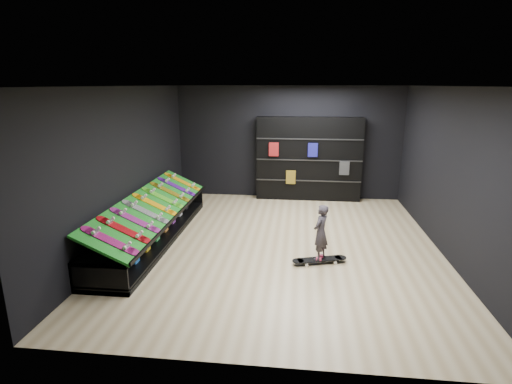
# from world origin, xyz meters

# --- Properties ---
(floor) EXTENTS (6.00, 7.00, 0.01)m
(floor) POSITION_xyz_m (0.00, 0.00, 0.00)
(floor) COLOR tan
(floor) RESTS_ON ground
(ceiling) EXTENTS (6.00, 7.00, 0.01)m
(ceiling) POSITION_xyz_m (0.00, 0.00, 3.00)
(ceiling) COLOR white
(ceiling) RESTS_ON ground
(wall_back) EXTENTS (6.00, 0.02, 3.00)m
(wall_back) POSITION_xyz_m (0.00, 3.50, 1.50)
(wall_back) COLOR black
(wall_back) RESTS_ON ground
(wall_front) EXTENTS (6.00, 0.02, 3.00)m
(wall_front) POSITION_xyz_m (0.00, -3.50, 1.50)
(wall_front) COLOR black
(wall_front) RESTS_ON ground
(wall_left) EXTENTS (0.02, 7.00, 3.00)m
(wall_left) POSITION_xyz_m (-3.00, 0.00, 1.50)
(wall_left) COLOR black
(wall_left) RESTS_ON ground
(wall_right) EXTENTS (0.02, 7.00, 3.00)m
(wall_right) POSITION_xyz_m (3.00, 0.00, 1.50)
(wall_right) COLOR black
(wall_right) RESTS_ON ground
(display_rack) EXTENTS (0.90, 4.50, 0.50)m
(display_rack) POSITION_xyz_m (-2.55, 0.00, 0.25)
(display_rack) COLOR black
(display_rack) RESTS_ON ground
(turf_ramp) EXTENTS (0.92, 4.50, 0.46)m
(turf_ramp) POSITION_xyz_m (-2.50, 0.00, 0.71)
(turf_ramp) COLOR #0F6413
(turf_ramp) RESTS_ON display_rack
(back_shelving) EXTENTS (2.76, 0.32, 2.21)m
(back_shelving) POSITION_xyz_m (0.56, 3.32, 1.11)
(back_shelving) COLOR black
(back_shelving) RESTS_ON ground
(floor_skateboard) EXTENTS (1.00, 0.50, 0.09)m
(floor_skateboard) POSITION_xyz_m (0.73, -0.76, 0.04)
(floor_skateboard) COLOR black
(floor_skateboard) RESTS_ON ground
(child) EXTENTS (0.24, 0.27, 0.59)m
(child) POSITION_xyz_m (0.73, -0.76, 0.38)
(child) COLOR black
(child) RESTS_ON floor_skateboard
(display_board_0) EXTENTS (0.93, 0.22, 0.50)m
(display_board_0) POSITION_xyz_m (-2.49, -1.90, 0.74)
(display_board_0) COLOR #E5198C
(display_board_0) RESTS_ON turf_ramp
(display_board_1) EXTENTS (0.93, 0.22, 0.50)m
(display_board_1) POSITION_xyz_m (-2.49, -1.42, 0.74)
(display_board_1) COLOR red
(display_board_1) RESTS_ON turf_ramp
(display_board_2) EXTENTS (0.93, 0.22, 0.50)m
(display_board_2) POSITION_xyz_m (-2.49, -0.95, 0.74)
(display_board_2) COLOR #2626BF
(display_board_2) RESTS_ON turf_ramp
(display_board_3) EXTENTS (0.93, 0.22, 0.50)m
(display_board_3) POSITION_xyz_m (-2.49, -0.48, 0.74)
(display_board_3) COLOR black
(display_board_3) RESTS_ON turf_ramp
(display_board_4) EXTENTS (0.93, 0.22, 0.50)m
(display_board_4) POSITION_xyz_m (-2.49, 0.00, 0.74)
(display_board_4) COLOR yellow
(display_board_4) RESTS_ON turf_ramp
(display_board_5) EXTENTS (0.93, 0.22, 0.50)m
(display_board_5) POSITION_xyz_m (-2.49, 0.48, 0.74)
(display_board_5) COLOR green
(display_board_5) RESTS_ON turf_ramp
(display_board_6) EXTENTS (0.93, 0.22, 0.50)m
(display_board_6) POSITION_xyz_m (-2.49, 0.95, 0.74)
(display_board_6) COLOR yellow
(display_board_6) RESTS_ON turf_ramp
(display_board_7) EXTENTS (0.93, 0.22, 0.50)m
(display_board_7) POSITION_xyz_m (-2.49, 1.42, 0.74)
(display_board_7) COLOR purple
(display_board_7) RESTS_ON turf_ramp
(display_board_8) EXTENTS (0.93, 0.22, 0.50)m
(display_board_8) POSITION_xyz_m (-2.49, 1.90, 0.74)
(display_board_8) COLOR orange
(display_board_8) RESTS_ON turf_ramp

